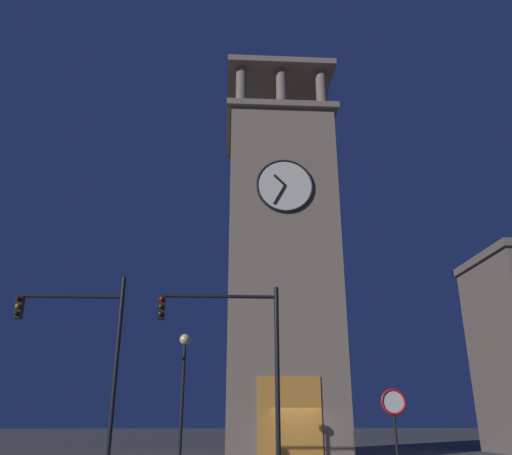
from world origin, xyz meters
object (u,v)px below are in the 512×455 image
(traffic_signal_near, at_px, (239,347))
(street_lamp, at_px, (183,374))
(clocktower, at_px, (280,268))
(traffic_signal_mid, at_px, (86,345))
(no_horn_sign, at_px, (394,410))

(traffic_signal_near, relative_size, street_lamp, 1.19)
(street_lamp, bearing_deg, clocktower, -119.03)
(traffic_signal_near, bearing_deg, street_lamp, -62.68)
(traffic_signal_mid, relative_size, no_horn_sign, 2.39)
(traffic_signal_mid, height_order, street_lamp, traffic_signal_mid)
(clocktower, relative_size, traffic_signal_near, 4.20)
(traffic_signal_near, relative_size, no_horn_sign, 2.19)
(traffic_signal_near, distance_m, street_lamp, 4.63)
(clocktower, distance_m, no_horn_sign, 16.40)
(traffic_signal_near, xyz_separation_m, traffic_signal_mid, (5.26, -1.13, 0.17))
(clocktower, bearing_deg, traffic_signal_mid, 55.65)
(clocktower, height_order, street_lamp, clocktower)
(street_lamp, bearing_deg, no_horn_sign, 142.73)
(clocktower, height_order, traffic_signal_mid, clocktower)
(street_lamp, distance_m, no_horn_sign, 8.63)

